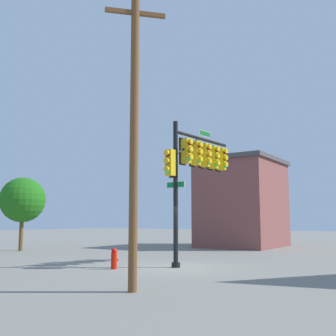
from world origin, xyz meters
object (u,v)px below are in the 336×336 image
object	(u,v)px
utility_pole	(134,130)
fire_hydrant	(114,259)
tree_near	(23,200)
brick_building	(242,202)
signal_pole_assembly	(196,162)

from	to	relation	value
utility_pole	fire_hydrant	bearing A→B (deg)	46.28
tree_near	fire_hydrant	bearing A→B (deg)	-109.73
fire_hydrant	brick_building	xyz separation A→B (m)	(15.48, 0.99, 2.82)
signal_pole_assembly	fire_hydrant	distance (m)	5.67
signal_pole_assembly	utility_pole	xyz separation A→B (m)	(-7.02, -1.91, -0.07)
fire_hydrant	brick_building	distance (m)	15.77
brick_building	fire_hydrant	bearing A→B (deg)	-176.33
utility_pole	fire_hydrant	xyz separation A→B (m)	(3.67, 3.84, -4.08)
signal_pole_assembly	utility_pole	distance (m)	7.27
signal_pole_assembly	utility_pole	bearing A→B (deg)	-164.74
brick_building	tree_near	bearing A→B (deg)	137.80
fire_hydrant	tree_near	world-z (taller)	tree_near
signal_pole_assembly	tree_near	bearing A→B (deg)	86.89
utility_pole	tree_near	size ratio (longest dim) A/B	1.85
fire_hydrant	tree_near	xyz separation A→B (m)	(4.07, 11.34, 2.81)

